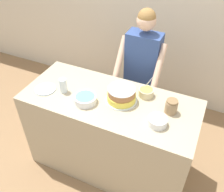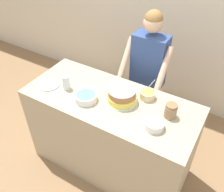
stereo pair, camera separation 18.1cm
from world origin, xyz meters
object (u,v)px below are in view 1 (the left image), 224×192
cake (121,95)px  frosting_bowl_white (158,121)px  frosting_bowl_blue (85,99)px  ceramic_plate (45,89)px  person_baker (142,66)px  frosting_bowl_yellow (146,92)px  stoneware_jar (171,106)px  drinking_glass (63,85)px

cake → frosting_bowl_white: cake is taller
frosting_bowl_white → cake: bearing=158.1°
frosting_bowl_blue → ceramic_plate: (-0.44, -0.00, -0.03)m
person_baker → cake: person_baker is taller
person_baker → cake: (0.01, -0.59, 0.04)m
person_baker → frosting_bowl_yellow: person_baker is taller
frosting_bowl_white → frosting_bowl_yellow: (-0.20, 0.31, 0.00)m
cake → frosting_bowl_blue: (-0.28, -0.15, -0.03)m
frosting_bowl_yellow → ceramic_plate: bearing=-160.6°
frosting_bowl_blue → frosting_bowl_yellow: size_ratio=1.12×
stoneware_jar → person_baker: bearing=129.3°
ceramic_plate → frosting_bowl_yellow: bearing=19.4°
frosting_bowl_yellow → ceramic_plate: frosting_bowl_yellow is taller
person_baker → frosting_bowl_white: bearing=-62.2°
frosting_bowl_white → frosting_bowl_yellow: size_ratio=0.88×
frosting_bowl_blue → frosting_bowl_yellow: frosting_bowl_yellow is taller
cake → ceramic_plate: size_ratio=1.45×
person_baker → frosting_bowl_blue: 0.79m
person_baker → ceramic_plate: 1.03m
person_baker → stoneware_jar: 0.71m
ceramic_plate → frosting_bowl_blue: bearing=0.4°
frosting_bowl_yellow → cake: bearing=-138.2°
frosting_bowl_yellow → stoneware_jar: frosting_bowl_yellow is taller
cake → stoneware_jar: (0.44, 0.04, -0.00)m
frosting_bowl_yellow → drinking_glass: 0.77m
frosting_bowl_blue → frosting_bowl_yellow: (0.46, 0.31, 0.00)m
frosting_bowl_blue → stoneware_jar: bearing=14.7°
person_baker → cake: size_ratio=5.44×
person_baker → drinking_glass: person_baker is taller
person_baker → drinking_glass: 0.88m
cake → drinking_glass: bearing=-169.0°
person_baker → stoneware_jar: person_baker is taller
person_baker → cake: bearing=-89.0°
frosting_bowl_white → stoneware_jar: bearing=72.2°
cake → frosting_bowl_white: size_ratio=1.84×
frosting_bowl_blue → frosting_bowl_white: 0.66m
cake → ceramic_plate: 0.74m
frosting_bowl_yellow → drinking_glass: bearing=-159.8°
frosting_bowl_blue → stoneware_jar: size_ratio=1.59×
frosting_bowl_blue → drinking_glass: bearing=169.6°
ceramic_plate → stoneware_jar: stoneware_jar is taller
drinking_glass → stoneware_jar: bearing=8.2°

